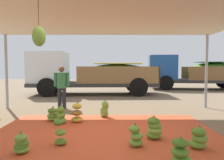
# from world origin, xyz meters

# --- Properties ---
(ground_plane) EXTENTS (40.00, 40.00, 0.00)m
(ground_plane) POSITION_xyz_m (0.00, 3.00, 0.00)
(ground_plane) COLOR #7F6B51
(tarp_orange) EXTENTS (5.33, 4.10, 0.01)m
(tarp_orange) POSITION_xyz_m (0.00, 0.00, 0.01)
(tarp_orange) COLOR #D1512D
(tarp_orange) RESTS_ON ground
(tent_canopy) EXTENTS (8.00, 7.00, 2.86)m
(tent_canopy) POSITION_xyz_m (-0.01, -0.09, 2.78)
(tent_canopy) COLOR #9EA0A5
(tent_canopy) RESTS_ON ground
(banana_bunch_0) EXTENTS (0.38, 0.38, 0.46)m
(banana_bunch_0) POSITION_xyz_m (0.63, -0.65, 0.20)
(banana_bunch_0) COLOR #6B9E38
(banana_bunch_0) RESTS_ON tarp_orange
(banana_bunch_1) EXTENTS (0.33, 0.31, 0.57)m
(banana_bunch_1) POSITION_xyz_m (-0.87, -0.57, 0.24)
(banana_bunch_1) COLOR #518428
(banana_bunch_1) RESTS_ON tarp_orange
(banana_bunch_2) EXTENTS (0.45, 0.44, 0.46)m
(banana_bunch_2) POSITION_xyz_m (1.25, -1.42, 0.20)
(banana_bunch_2) COLOR #60932D
(banana_bunch_2) RESTS_ON tarp_orange
(banana_bunch_3) EXTENTS (0.41, 0.41, 0.45)m
(banana_bunch_3) POSITION_xyz_m (1.81, -0.79, 0.20)
(banana_bunch_3) COLOR #60932D
(banana_bunch_3) RESTS_ON tarp_orange
(banana_bunch_4) EXTENTS (0.42, 0.45, 0.58)m
(banana_bunch_4) POSITION_xyz_m (-0.81, 1.16, 0.25)
(banana_bunch_4) COLOR gold
(banana_bunch_4) RESTS_ON tarp_orange
(banana_bunch_5) EXTENTS (0.43, 0.43, 0.43)m
(banana_bunch_5) POSITION_xyz_m (-1.54, 1.33, 0.18)
(banana_bunch_5) COLOR #75A83D
(banana_bunch_5) RESTS_ON tarp_orange
(banana_bunch_7) EXTENTS (0.34, 0.34, 0.52)m
(banana_bunch_7) POSITION_xyz_m (-0.05, 1.80, 0.24)
(banana_bunch_7) COLOR #75A83D
(banana_bunch_7) RESTS_ON tarp_orange
(banana_bunch_8) EXTENTS (0.37, 0.37, 0.51)m
(banana_bunch_8) POSITION_xyz_m (-1.22, 1.01, 0.23)
(banana_bunch_8) COLOR #60932D
(banana_bunch_8) RESTS_ON tarp_orange
(banana_bunch_9) EXTENTS (0.46, 0.46, 0.51)m
(banana_bunch_9) POSITION_xyz_m (1.08, -0.23, 0.23)
(banana_bunch_9) COLOR #60932D
(banana_bunch_9) RESTS_ON tarp_orange
(banana_bunch_10) EXTENTS (0.38, 0.38, 0.41)m
(banana_bunch_10) POSITION_xyz_m (-1.47, -0.97, 0.18)
(banana_bunch_10) COLOR #60932D
(banana_bunch_10) RESTS_ON tarp_orange
(cargo_truck_main) EXTENTS (7.18, 2.45, 2.40)m
(cargo_truck_main) POSITION_xyz_m (-1.11, 7.42, 1.20)
(cargo_truck_main) COLOR #2D2D2D
(cargo_truck_main) RESTS_ON ground
(cargo_truck_far) EXTENTS (6.84, 3.14, 2.40)m
(cargo_truck_far) POSITION_xyz_m (6.05, 10.23, 1.23)
(cargo_truck_far) COLOR #2D2D2D
(cargo_truck_far) RESTS_ON ground
(worker_0) EXTENTS (0.58, 0.36, 1.59)m
(worker_0) POSITION_xyz_m (-1.70, 3.22, 0.93)
(worker_0) COLOR #26262D
(worker_0) RESTS_ON ground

